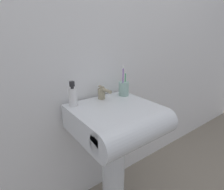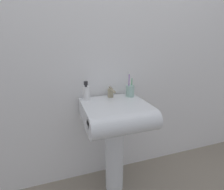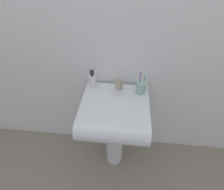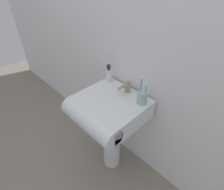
{
  "view_description": "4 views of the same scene",
  "coord_description": "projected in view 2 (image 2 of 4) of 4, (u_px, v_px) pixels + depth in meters",
  "views": [
    {
      "loc": [
        -0.6,
        -0.8,
        1.23
      ],
      "look_at": [
        -0.03,
        -0.02,
        0.9
      ],
      "focal_mm": 28.0,
      "sensor_mm": 36.0,
      "label": 1
    },
    {
      "loc": [
        -0.43,
        -1.22,
        1.28
      ],
      "look_at": [
        -0.01,
        0.03,
        0.88
      ],
      "focal_mm": 28.0,
      "sensor_mm": 36.0,
      "label": 2
    },
    {
      "loc": [
        0.07,
        -0.93,
        1.72
      ],
      "look_at": [
        -0.02,
        -0.01,
        0.89
      ],
      "focal_mm": 28.0,
      "sensor_mm": 36.0,
      "label": 3
    },
    {
      "loc": [
        0.74,
        -0.72,
        1.63
      ],
      "look_at": [
        0.01,
        -0.0,
        0.86
      ],
      "focal_mm": 28.0,
      "sensor_mm": 36.0,
      "label": 4
    }
  ],
  "objects": [
    {
      "name": "sink_pedestal",
      "position": [
        114.0,
        156.0,
        1.52
      ],
      "size": [
        0.16,
        0.16,
        0.66
      ],
      "primitive_type": "cylinder",
      "color": "white",
      "rests_on": "ground"
    },
    {
      "name": "toothbrush_cup",
      "position": [
        130.0,
        91.0,
        1.53
      ],
      "size": [
        0.07,
        0.07,
        0.22
      ],
      "color": "#99BFB2",
      "rests_on": "sink_basin"
    },
    {
      "name": "ground_plane",
      "position": [
        114.0,
        186.0,
        1.62
      ],
      "size": [
        6.0,
        6.0,
        0.0
      ],
      "primitive_type": "plane",
      "color": "gray",
      "rests_on": "ground"
    },
    {
      "name": "soap_bottle",
      "position": [
        86.0,
        92.0,
        1.44
      ],
      "size": [
        0.05,
        0.05,
        0.16
      ],
      "color": "white",
      "rests_on": "sink_basin"
    },
    {
      "name": "sink_basin",
      "position": [
        117.0,
        115.0,
        1.35
      ],
      "size": [
        0.5,
        0.51,
        0.15
      ],
      "color": "white",
      "rests_on": "sink_pedestal"
    },
    {
      "name": "faucet",
      "position": [
        111.0,
        92.0,
        1.5
      ],
      "size": [
        0.05,
        0.13,
        0.09
      ],
      "color": "tan",
      "rests_on": "sink_basin"
    },
    {
      "name": "wall_back",
      "position": [
        105.0,
        52.0,
        1.5
      ],
      "size": [
        5.0,
        0.05,
        2.4
      ],
      "primitive_type": "cube",
      "color": "white",
      "rests_on": "ground"
    }
  ]
}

